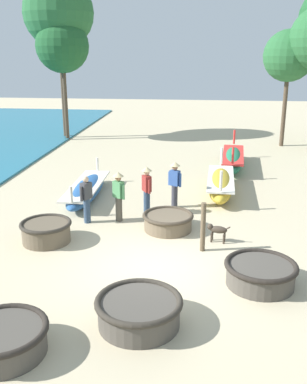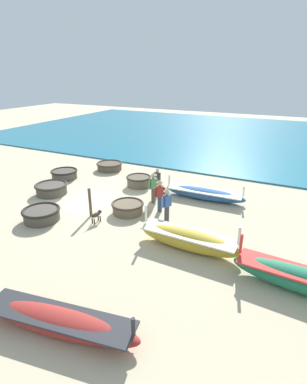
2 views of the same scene
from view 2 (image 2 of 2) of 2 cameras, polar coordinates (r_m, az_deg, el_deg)
ground_plane at (r=16.39m, az=-12.61°, el=-1.93°), size 80.00×80.00×0.00m
sea at (r=33.85m, az=16.46°, el=10.14°), size 28.00×52.00×0.10m
coracle_far_right at (r=20.32m, az=-16.61°, el=3.33°), size 1.71×1.71×0.57m
coracle_center at (r=14.95m, az=-20.55°, el=-3.95°), size 1.75×1.75×0.58m
coracle_upturned at (r=14.80m, az=-4.94°, el=-2.90°), size 1.61×1.61×0.54m
coracle_far_left at (r=21.48m, az=-8.39°, el=4.95°), size 1.83×1.83×0.53m
coracle_nearest at (r=18.17m, az=-2.84°, el=2.15°), size 1.51×1.51×0.63m
coracle_front_left at (r=17.94m, az=-18.86°, el=0.65°), size 1.82×1.82×0.61m
long_boat_ochre_hull at (r=16.55m, az=9.59°, el=-0.27°), size 1.11×4.50×1.07m
long_boat_blue_hull at (r=9.09m, az=-17.60°, el=-22.35°), size 1.65×4.75×1.01m
long_boat_green_hull at (r=10.87m, az=27.04°, el=-14.84°), size 1.28×4.64×1.46m
long_boat_red_hull at (r=11.89m, az=6.65°, el=-8.96°), size 1.14×4.16×1.46m
fisherman_crouching at (r=14.62m, az=1.21°, el=-0.30°), size 0.36×0.47×1.67m
fisherman_standing_right at (r=15.62m, az=-0.03°, el=1.21°), size 0.45×0.37×1.67m
fisherman_by_coracle at (r=16.61m, az=0.72°, el=2.06°), size 0.36×0.47×1.57m
fisherman_with_hat at (r=13.57m, az=2.58°, el=-2.15°), size 0.48×0.36×1.67m
dog at (r=14.05m, az=-10.79°, el=-4.30°), size 0.68×0.30×0.55m
mooring_post_inland at (r=14.57m, az=-11.99°, el=-1.93°), size 0.14×0.14×1.42m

